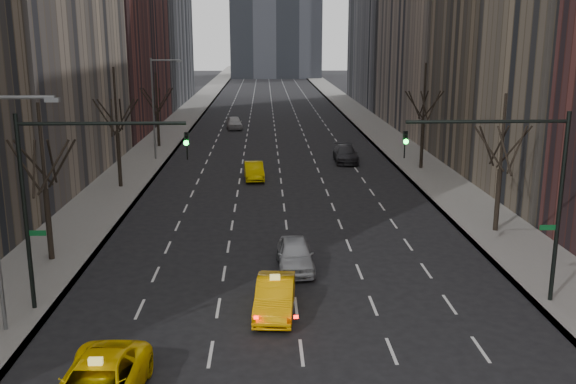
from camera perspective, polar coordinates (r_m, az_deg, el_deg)
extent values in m
cube|color=slate|center=(84.35, -9.64, 6.05)|extent=(4.50, 320.00, 0.15)
cube|color=slate|center=(84.71, 7.12, 6.17)|extent=(4.50, 320.00, 0.15)
cylinder|color=black|center=(33.96, -20.50, -2.73)|extent=(0.28, 0.28, 3.57)
cylinder|color=black|center=(33.13, -21.06, 3.78)|extent=(0.16, 0.16, 4.25)
cylinder|color=black|center=(34.02, -20.24, 2.55)|extent=(0.42, 1.80, 2.52)
cylinder|color=black|center=(33.30, -19.45, 2.39)|extent=(1.74, 0.72, 2.52)
cylinder|color=black|center=(32.56, -20.13, 2.09)|extent=(1.46, 1.25, 2.52)
cylinder|color=black|center=(32.54, -21.64, 1.95)|extent=(0.42, 1.80, 2.52)
cylinder|color=black|center=(33.28, -22.40, 2.12)|extent=(1.74, 0.72, 2.52)
cylinder|color=black|center=(34.01, -21.69, 2.42)|extent=(1.46, 1.25, 2.52)
cylinder|color=black|center=(48.93, -14.78, 2.79)|extent=(0.28, 0.28, 3.99)
cylinder|color=black|center=(48.33, -15.10, 7.88)|extent=(0.16, 0.16, 4.75)
cylinder|color=black|center=(49.24, -14.63, 6.66)|extent=(0.42, 1.80, 2.52)
cylinder|color=black|center=(48.57, -14.00, 6.61)|extent=(1.74, 0.72, 2.52)
cylinder|color=black|center=(47.77, -14.38, 6.47)|extent=(1.46, 1.25, 2.52)
cylinder|color=black|center=(47.67, -15.41, 6.39)|extent=(0.42, 1.80, 2.52)
cylinder|color=black|center=(48.35, -16.03, 6.45)|extent=(1.74, 0.72, 2.52)
cylinder|color=black|center=(49.14, -15.63, 6.58)|extent=(1.46, 1.25, 2.52)
cylinder|color=black|center=(66.43, -11.46, 5.47)|extent=(0.28, 0.28, 3.36)
cylinder|color=black|center=(66.02, -11.61, 8.63)|extent=(0.16, 0.16, 4.00)
cylinder|color=black|center=(66.90, -11.33, 8.05)|extent=(0.42, 1.80, 2.52)
cylinder|color=black|center=(66.25, -10.84, 8.02)|extent=(1.74, 0.72, 2.52)
cylinder|color=black|center=(65.44, -11.08, 7.94)|extent=(1.46, 1.25, 2.52)
cylinder|color=black|center=(65.28, -11.83, 7.89)|extent=(0.42, 1.80, 2.52)
cylinder|color=black|center=(65.94, -12.32, 7.92)|extent=(1.74, 0.72, 2.52)
cylinder|color=black|center=(66.74, -12.06, 8.00)|extent=(1.46, 1.25, 2.52)
cylinder|color=black|center=(38.43, 18.13, -0.68)|extent=(0.28, 0.28, 3.57)
cylinder|color=black|center=(37.70, 18.57, 5.08)|extent=(0.16, 0.16, 4.25)
cylinder|color=black|center=(38.67, 18.24, 3.96)|extent=(0.42, 1.80, 2.52)
cylinder|color=black|center=(38.39, 19.45, 3.80)|extent=(1.74, 0.72, 2.52)
cylinder|color=black|center=(37.56, 19.70, 3.58)|extent=(1.46, 1.25, 2.52)
cylinder|color=black|center=(37.00, 18.70, 3.51)|extent=(0.42, 1.80, 2.52)
cylinder|color=black|center=(37.28, 17.46, 3.68)|extent=(1.74, 0.72, 2.52)
cylinder|color=black|center=(38.12, 17.25, 3.90)|extent=(1.46, 1.25, 2.52)
cylinder|color=black|center=(55.26, 11.82, 4.16)|extent=(0.28, 0.28, 3.99)
cylinder|color=black|center=(54.73, 12.05, 8.68)|extent=(0.16, 0.16, 4.75)
cylinder|color=black|center=(55.69, 11.93, 7.58)|extent=(0.42, 1.80, 2.52)
cylinder|color=black|center=(55.32, 12.73, 7.50)|extent=(1.74, 0.72, 2.52)
cylinder|color=black|center=(54.47, 12.81, 7.40)|extent=(1.46, 1.25, 2.52)
cylinder|color=black|center=(53.98, 12.05, 7.39)|extent=(0.42, 1.80, 2.52)
cylinder|color=black|center=(54.36, 11.23, 7.47)|extent=(1.74, 0.72, 2.52)
cylinder|color=black|center=(55.21, 11.18, 7.56)|extent=(1.46, 1.25, 2.52)
cylinder|color=black|center=(27.55, -22.32, -1.82)|extent=(0.18, 0.18, 8.00)
cylinder|color=black|center=(25.90, -16.25, 5.87)|extent=(6.50, 0.14, 0.14)
imported|color=black|center=(25.44, -8.98, 4.07)|extent=(0.18, 0.22, 1.10)
sphere|color=#0CFF33|center=(25.24, -9.04, 4.33)|extent=(0.20, 0.20, 0.20)
cube|color=#0C5926|center=(27.62, -21.39, -3.43)|extent=(0.70, 0.04, 0.22)
cylinder|color=black|center=(28.52, 22.98, -1.38)|extent=(0.18, 0.18, 8.00)
cylinder|color=black|center=(26.62, 17.32, 6.00)|extent=(6.50, 0.14, 0.14)
imported|color=black|center=(25.86, 10.35, 4.17)|extent=(0.18, 0.22, 1.10)
sphere|color=#0CFF33|center=(25.66, 10.45, 4.43)|extent=(0.20, 0.20, 0.20)
cube|color=#0C5926|center=(28.55, 22.10, -2.95)|extent=(0.70, 0.04, 0.22)
cylinder|color=slate|center=(24.57, -22.93, 7.77)|extent=(2.60, 0.14, 0.14)
cube|color=slate|center=(24.18, -20.22, 7.69)|extent=(0.50, 0.22, 0.15)
cylinder|color=slate|center=(59.10, -11.89, 7.22)|extent=(0.16, 0.16, 9.00)
cylinder|color=slate|center=(58.58, -10.82, 11.43)|extent=(2.60, 0.14, 0.14)
cube|color=slate|center=(58.42, -9.63, 11.38)|extent=(0.50, 0.22, 0.15)
imported|color=#FFAE05|center=(26.47, -1.16, -9.25)|extent=(1.86, 4.45, 1.43)
imported|color=#979A9F|center=(31.21, 0.64, -5.58)|extent=(1.80, 4.31, 1.46)
imported|color=#DEBB04|center=(50.65, -3.05, 1.90)|extent=(1.75, 4.24, 1.37)
imported|color=#2B2B30|center=(57.86, 5.14, 3.40)|extent=(2.14, 5.08, 1.46)
imported|color=#BABABA|center=(78.75, -4.80, 6.16)|extent=(2.26, 4.61, 1.51)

